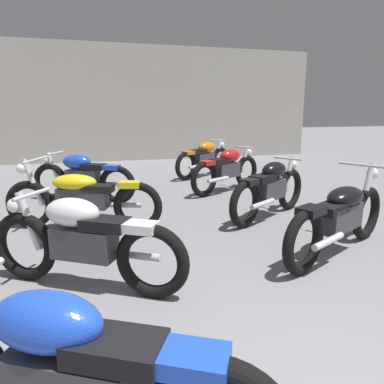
{
  "coord_description": "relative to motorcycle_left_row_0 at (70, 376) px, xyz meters",
  "views": [
    {
      "loc": [
        -1.31,
        -0.62,
        1.6
      ],
      "look_at": [
        0.0,
        3.84,
        0.55
      ],
      "focal_mm": 33.97,
      "sensor_mm": 36.0,
      "label": 1
    }
  ],
  "objects": [
    {
      "name": "motorcycle_left_row_3",
      "position": [
        0.04,
        5.13,
        0.0
      ],
      "size": [
        1.78,
        1.05,
        0.88
      ],
      "color": "black",
      "rests_on": "ground"
    },
    {
      "name": "motorcycle_left_row_0",
      "position": [
        0.0,
        0.0,
        0.0
      ],
      "size": [
        1.77,
        1.06,
        0.88
      ],
      "color": "black",
      "rests_on": "ground"
    },
    {
      "name": "motorcycle_right_row_3",
      "position": [
        2.81,
        5.18,
        0.0
      ],
      "size": [
        1.79,
        1.03,
        0.88
      ],
      "color": "black",
      "rests_on": "ground"
    },
    {
      "name": "motorcycle_right_row_2",
      "position": [
        2.76,
        3.31,
        0.0
      ],
      "size": [
        1.74,
        1.12,
        0.88
      ],
      "color": "black",
      "rests_on": "ground"
    },
    {
      "name": "motorcycle_left_row_1",
      "position": [
        0.06,
        1.76,
        0.0
      ],
      "size": [
        1.73,
        1.14,
        0.88
      ],
      "color": "black",
      "rests_on": "ground"
    },
    {
      "name": "motorcycle_right_row_1",
      "position": [
        2.81,
        1.79,
        -0.01
      ],
      "size": [
        1.99,
        1.12,
        0.97
      ],
      "color": "black",
      "rests_on": "ground"
    },
    {
      "name": "back_wall",
      "position": [
        1.44,
        10.48,
        1.34
      ],
      "size": [
        12.78,
        0.24,
        3.6
      ],
      "primitive_type": "cube",
      "color": "#9E998E",
      "rests_on": "ground"
    },
    {
      "name": "motorcycle_right_row_4",
      "position": [
        2.9,
        6.92,
        0.0
      ],
      "size": [
        1.73,
        1.14,
        0.88
      ],
      "color": "black",
      "rests_on": "ground"
    },
    {
      "name": "motorcycle_left_row_2",
      "position": [
        0.04,
        3.52,
        -0.01
      ],
      "size": [
        2.08,
        0.95,
        0.97
      ],
      "color": "black",
      "rests_on": "ground"
    }
  ]
}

